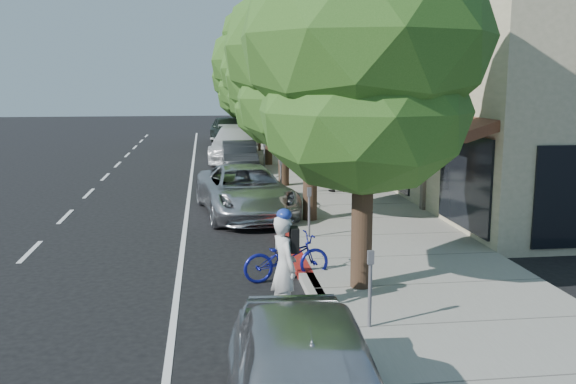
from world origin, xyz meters
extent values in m
plane|color=black|center=(0.00, 0.00, 0.00)|extent=(120.00, 120.00, 0.00)
cube|color=gray|center=(2.30, 8.00, 0.07)|extent=(4.60, 56.00, 0.15)
cube|color=#9E998E|center=(0.00, 8.00, 0.07)|extent=(0.30, 56.00, 0.15)
cube|color=maroon|center=(0.00, 1.00, 0.07)|extent=(0.32, 4.00, 0.15)
cube|color=beige|center=(9.60, 18.00, 3.50)|extent=(10.00, 36.00, 7.00)
cylinder|color=black|center=(0.90, -2.00, 1.36)|extent=(0.40, 0.40, 2.72)
ellipsoid|color=#285319|center=(0.90, -2.00, 3.49)|extent=(3.94, 3.94, 3.15)
ellipsoid|color=#285319|center=(0.90, -2.00, 4.81)|extent=(4.63, 4.63, 3.70)
cylinder|color=black|center=(0.90, 4.00, 1.39)|extent=(0.40, 0.40, 2.77)
ellipsoid|color=#285319|center=(0.90, 4.00, 3.57)|extent=(4.15, 4.15, 3.32)
ellipsoid|color=#285319|center=(0.90, 4.00, 4.91)|extent=(4.89, 4.89, 3.91)
cylinder|color=black|center=(0.90, 10.00, 1.18)|extent=(0.40, 0.40, 2.36)
ellipsoid|color=#285319|center=(0.90, 10.00, 3.04)|extent=(3.76, 3.76, 3.01)
ellipsoid|color=#285319|center=(0.90, 10.00, 4.18)|extent=(4.42, 4.42, 3.54)
ellipsoid|color=#285319|center=(0.90, 10.00, 5.40)|extent=(3.32, 3.32, 2.65)
cylinder|color=black|center=(0.90, 16.00, 1.28)|extent=(0.40, 0.40, 2.56)
ellipsoid|color=#285319|center=(0.90, 16.00, 3.29)|extent=(3.81, 3.81, 3.05)
ellipsoid|color=#285319|center=(0.90, 16.00, 4.54)|extent=(4.48, 4.48, 3.58)
ellipsoid|color=#285319|center=(0.90, 16.00, 5.85)|extent=(3.36, 3.36, 2.69)
cylinder|color=black|center=(0.90, 22.00, 1.43)|extent=(0.40, 0.40, 2.86)
ellipsoid|color=#285319|center=(0.90, 22.00, 3.68)|extent=(4.39, 4.39, 3.51)
ellipsoid|color=#285319|center=(0.90, 22.00, 5.07)|extent=(5.16, 5.16, 4.13)
ellipsoid|color=#285319|center=(0.90, 22.00, 6.54)|extent=(3.87, 3.87, 3.10)
cylinder|color=black|center=(0.90, 28.00, 1.20)|extent=(0.40, 0.40, 2.40)
ellipsoid|color=#285319|center=(0.90, 28.00, 3.08)|extent=(4.20, 4.20, 3.36)
ellipsoid|color=#285319|center=(0.90, 28.00, 4.24)|extent=(4.95, 4.95, 3.96)
ellipsoid|color=#285319|center=(0.90, 28.00, 5.47)|extent=(3.71, 3.71, 2.97)
imported|color=silver|center=(-0.70, -3.00, 0.90)|extent=(0.59, 0.75, 1.80)
imported|color=navy|center=(-0.40, -0.96, 0.48)|extent=(1.92, 1.01, 0.96)
imported|color=silver|center=(-0.82, 5.50, 0.75)|extent=(3.09, 5.63, 1.49)
imported|color=black|center=(-0.50, 14.50, 0.69)|extent=(1.47, 4.18, 1.38)
imported|color=silver|center=(-0.50, 18.73, 0.86)|extent=(2.91, 6.08, 1.71)
imported|color=black|center=(-0.50, 27.68, 0.88)|extent=(2.43, 5.30, 1.76)
imported|color=black|center=(2.53, 8.44, 1.01)|extent=(0.87, 0.69, 1.73)
camera|label=1|loc=(-2.00, -13.50, 4.07)|focal=40.00mm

